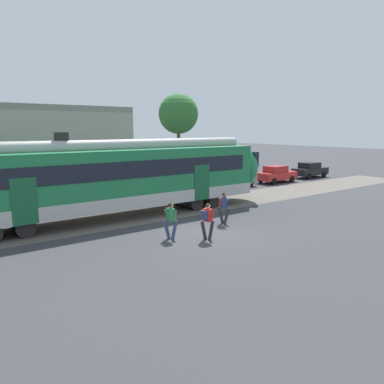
% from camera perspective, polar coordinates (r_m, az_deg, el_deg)
% --- Properties ---
extents(ground_plane, '(160.00, 160.00, 0.00)m').
position_cam_1_polar(ground_plane, '(17.48, 2.26, -6.69)').
color(ground_plane, '#38383D').
extents(pedestrian_green, '(0.63, 0.55, 1.67)m').
position_cam_1_polar(pedestrian_green, '(16.73, -3.28, -4.02)').
color(pedestrian_green, navy).
rests_on(pedestrian_green, ground).
extents(pedestrian_red, '(0.66, 0.54, 1.67)m').
position_cam_1_polar(pedestrian_red, '(16.61, 2.33, -4.03)').
color(pedestrian_red, '#28282D').
rests_on(pedestrian_red, ground).
extents(pedestrian_navy, '(0.55, 0.67, 1.67)m').
position_cam_1_polar(pedestrian_navy, '(19.44, 4.82, -2.03)').
color(pedestrian_navy, '#28282D').
rests_on(pedestrian_navy, ground).
extents(parked_car_grey, '(4.05, 1.85, 1.54)m').
position_cam_1_polar(parked_car_grey, '(31.78, 6.27, 2.13)').
color(parked_car_grey, gray).
rests_on(parked_car_grey, ground).
extents(parked_car_red, '(4.01, 1.78, 1.54)m').
position_cam_1_polar(parked_car_red, '(35.15, 12.72, 2.67)').
color(parked_car_red, '#B22323').
rests_on(parked_car_red, ground).
extents(parked_car_black, '(4.01, 1.79, 1.54)m').
position_cam_1_polar(parked_car_black, '(39.67, 17.55, 3.24)').
color(parked_car_black, black).
rests_on(parked_car_black, ground).
extents(street_tree_right, '(3.70, 3.70, 8.10)m').
position_cam_1_polar(street_tree_right, '(35.59, -2.08, 11.76)').
color(street_tree_right, brown).
rests_on(street_tree_right, ground).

